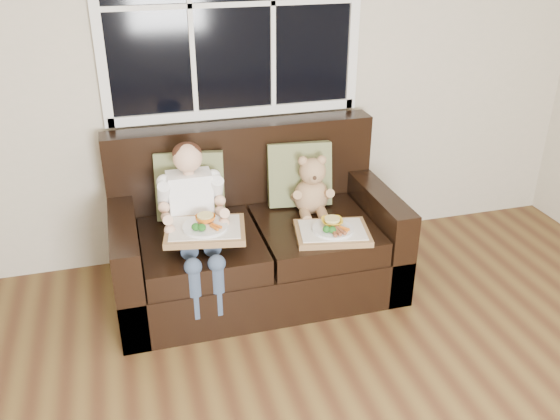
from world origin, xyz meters
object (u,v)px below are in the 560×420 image
object	(u,v)px
tray_left	(205,229)
loveseat	(254,240)
tray_right	(332,231)
teddy_bear	(312,189)
child	(193,208)

from	to	relation	value
tray_left	loveseat	bearing A→B (deg)	49.77
tray_left	tray_right	distance (m)	0.74
teddy_bear	tray_right	world-z (taller)	teddy_bear
loveseat	tray_left	world-z (taller)	loveseat
loveseat	teddy_bear	bearing A→B (deg)	1.08
child	teddy_bear	xyz separation A→B (m)	(0.75, 0.12, -0.03)
loveseat	child	distance (m)	0.51
loveseat	teddy_bear	distance (m)	0.48
loveseat	tray_right	distance (m)	0.54
tray_right	teddy_bear	bearing A→B (deg)	103.83
child	tray_right	world-z (taller)	child
loveseat	tray_right	size ratio (longest dim) A/B	3.58
loveseat	teddy_bear	xyz separation A→B (m)	(0.37, 0.01, 0.29)
teddy_bear	tray_right	distance (m)	0.35
loveseat	tray_right	world-z (taller)	loveseat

